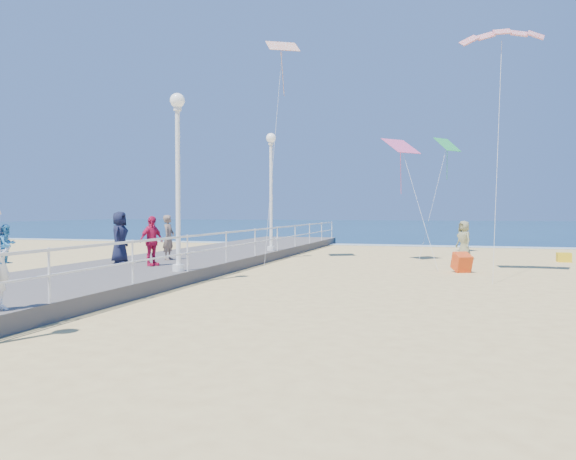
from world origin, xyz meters
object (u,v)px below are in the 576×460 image
(toddler_held, at_px, (7,244))
(spectator_3, at_px, (152,241))
(spectator_4, at_px, (120,237))
(beach_walker_c, at_px, (464,240))
(spectator_6, at_px, (169,237))
(beach_chair_right, at_px, (564,257))
(lamp_post_mid, at_px, (178,162))
(lamp_post_far, at_px, (271,179))
(box_kite, at_px, (462,264))

(toddler_held, xyz_separation_m, spectator_3, (-1.69, 8.05, -0.39))
(spectator_4, bearing_deg, beach_walker_c, -63.45)
(spectator_6, bearing_deg, beach_chair_right, -67.18)
(lamp_post_mid, distance_m, spectator_3, 3.15)
(toddler_held, height_order, beach_chair_right, toddler_held)
(lamp_post_far, relative_size, beach_walker_c, 3.02)
(lamp_post_mid, bearing_deg, lamp_post_far, 90.00)
(spectator_4, xyz_separation_m, beach_walker_c, (11.57, 9.47, -0.42))
(spectator_3, height_order, beach_walker_c, spectator_3)
(spectator_3, relative_size, spectator_6, 0.99)
(lamp_post_mid, bearing_deg, spectator_6, 122.37)
(spectator_6, relative_size, beach_chair_right, 3.01)
(spectator_3, xyz_separation_m, beach_walker_c, (10.01, 10.02, -0.34))
(toddler_held, relative_size, beach_chair_right, 1.31)
(spectator_3, bearing_deg, lamp_post_mid, -110.13)
(beach_walker_c, bearing_deg, box_kite, -36.97)
(spectator_3, height_order, box_kite, spectator_3)
(lamp_post_mid, xyz_separation_m, box_kite, (8.24, 5.80, -3.36))
(lamp_post_mid, height_order, beach_chair_right, lamp_post_mid)
(lamp_post_mid, xyz_separation_m, spectator_4, (-3.15, 1.74, -2.37))
(spectator_4, bearing_deg, box_kite, -83.17)
(beach_walker_c, xyz_separation_m, beach_chair_right, (4.13, 0.11, -0.68))
(spectator_6, relative_size, beach_walker_c, 0.94)
(spectator_4, bearing_deg, beach_chair_right, -71.35)
(lamp_post_mid, distance_m, beach_walker_c, 14.30)
(spectator_3, height_order, spectator_6, spectator_6)
(box_kite, bearing_deg, beach_chair_right, 25.36)
(lamp_post_far, distance_m, toddler_held, 15.99)
(spectator_3, distance_m, beach_chair_right, 17.43)
(lamp_post_mid, bearing_deg, beach_chair_right, 42.08)
(spectator_4, xyz_separation_m, spectator_6, (1.00, 1.65, -0.07))
(spectator_3, bearing_deg, beach_chair_right, -37.63)
(spectator_6, distance_m, beach_walker_c, 13.15)
(spectator_4, relative_size, beach_walker_c, 1.02)
(box_kite, bearing_deg, lamp_post_far, 132.04)
(lamp_post_far, height_order, beach_chair_right, lamp_post_far)
(spectator_6, xyz_separation_m, beach_walker_c, (10.57, 7.82, -0.35))
(lamp_post_far, xyz_separation_m, spectator_6, (-2.15, -5.60, -2.43))
(spectator_3, distance_m, spectator_4, 1.65)
(spectator_4, relative_size, beach_chair_right, 3.26)
(spectator_4, height_order, beach_chair_right, spectator_4)
(beach_chair_right, bearing_deg, beach_walker_c, -178.41)
(lamp_post_far, relative_size, spectator_3, 3.23)
(toddler_held, distance_m, spectator_3, 8.23)
(lamp_post_mid, distance_m, beach_chair_right, 17.26)
(lamp_post_mid, height_order, box_kite, lamp_post_mid)
(toddler_held, bearing_deg, lamp_post_far, 4.94)
(lamp_post_mid, xyz_separation_m, spectator_3, (-1.59, 1.20, -2.44))
(beach_chair_right, bearing_deg, box_kite, -127.91)
(toddler_held, relative_size, spectator_4, 0.40)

